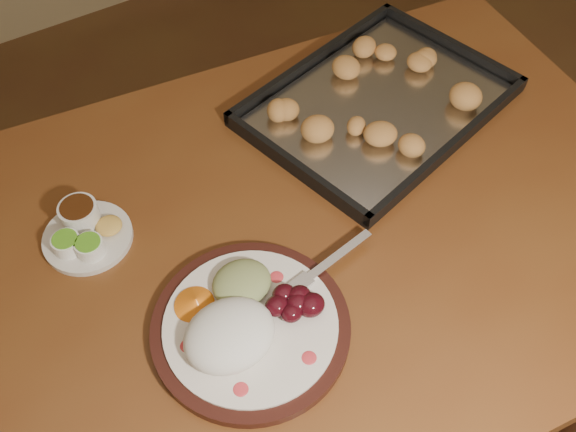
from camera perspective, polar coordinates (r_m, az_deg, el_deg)
dining_table at (r=1.14m, az=-2.73°, el=-5.46°), size 1.60×1.08×0.75m
dinner_plate at (r=0.96m, az=-3.78°, el=-9.48°), size 0.40×0.30×0.07m
condiment_saucer at (r=1.11m, az=-17.65°, el=-1.32°), size 0.15×0.15×0.05m
baking_tray at (r=1.28m, az=8.03°, el=10.04°), size 0.56×0.46×0.05m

